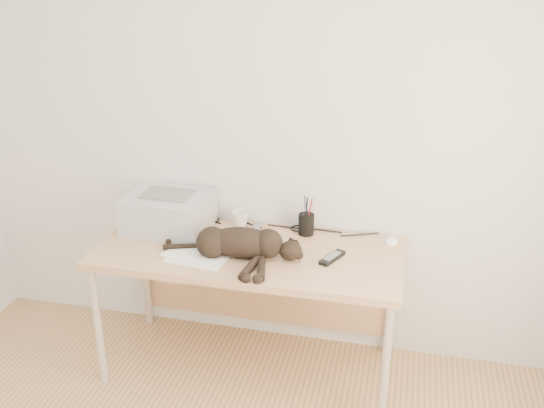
% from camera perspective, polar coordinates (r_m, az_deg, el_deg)
% --- Properties ---
extents(wall_back, '(3.50, 0.00, 3.50)m').
position_cam_1_polar(wall_back, '(3.30, -0.66, 7.17)').
color(wall_back, silver).
rests_on(wall_back, floor).
extents(desk, '(1.60, 0.70, 0.74)m').
position_cam_1_polar(desk, '(3.31, -1.76, -5.73)').
color(desk, tan).
rests_on(desk, floor).
extents(printer, '(0.46, 0.39, 0.21)m').
position_cam_1_polar(printer, '(3.43, -9.72, -0.68)').
color(printer, silver).
rests_on(printer, desk).
extents(papers, '(0.37, 0.30, 0.01)m').
position_cam_1_polar(papers, '(3.12, -7.12, -4.87)').
color(papers, white).
rests_on(papers, desk).
extents(cat, '(0.74, 0.34, 0.17)m').
position_cam_1_polar(cat, '(3.07, -3.24, -3.80)').
color(cat, black).
rests_on(cat, desk).
extents(mug, '(0.14, 0.14, 0.09)m').
position_cam_1_polar(mug, '(3.43, -3.01, -1.40)').
color(mug, white).
rests_on(mug, desk).
extents(pen_cup, '(0.09, 0.09, 0.22)m').
position_cam_1_polar(pen_cup, '(3.32, 3.24, -1.87)').
color(pen_cup, black).
rests_on(pen_cup, desk).
extents(remote_grey, '(0.06, 0.17, 0.02)m').
position_cam_1_polar(remote_grey, '(3.38, -1.52, -2.40)').
color(remote_grey, slate).
rests_on(remote_grey, desk).
extents(remote_black, '(0.12, 0.18, 0.02)m').
position_cam_1_polar(remote_black, '(3.08, 5.68, -5.05)').
color(remote_black, black).
rests_on(remote_black, desk).
extents(mouse, '(0.09, 0.13, 0.04)m').
position_cam_1_polar(mouse, '(3.30, 11.19, -3.27)').
color(mouse, white).
rests_on(mouse, desk).
extents(cable_tangle, '(1.36, 0.09, 0.01)m').
position_cam_1_polar(cable_tangle, '(3.44, -0.82, -1.99)').
color(cable_tangle, black).
rests_on(cable_tangle, desk).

